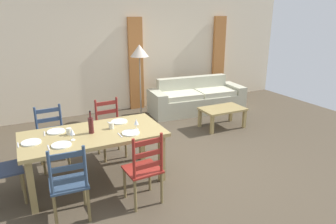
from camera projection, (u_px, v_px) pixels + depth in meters
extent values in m
cube|color=#4A3E2F|center=(177.00, 167.00, 4.88)|extent=(9.60, 9.60, 0.02)
cube|color=beige|center=(112.00, 55.00, 7.27)|extent=(9.60, 0.16, 2.70)
cube|color=#B56E36|center=(136.00, 64.00, 7.45)|extent=(0.35, 0.08, 2.20)
cube|color=#B56E36|center=(218.00, 58.00, 8.46)|extent=(0.35, 0.08, 2.20)
cube|color=#A08952|center=(93.00, 134.00, 4.22)|extent=(1.90, 0.96, 0.05)
cube|color=#A08952|center=(32.00, 187.00, 3.65)|extent=(0.08, 0.08, 0.70)
cube|color=#A08952|center=(162.00, 158.00, 4.37)|extent=(0.08, 0.08, 0.70)
cube|color=#A08952|center=(28.00, 160.00, 4.30)|extent=(0.08, 0.08, 0.70)
cube|color=#A08952|center=(142.00, 139.00, 5.01)|extent=(0.08, 0.08, 0.70)
cube|color=#30455E|center=(69.00, 184.00, 3.54)|extent=(0.44, 0.42, 0.03)
cylinder|color=olive|center=(53.00, 197.00, 3.69)|extent=(0.04, 0.04, 0.43)
cylinder|color=olive|center=(84.00, 190.00, 3.83)|extent=(0.04, 0.04, 0.43)
cylinder|color=olive|center=(55.00, 213.00, 3.40)|extent=(0.04, 0.04, 0.43)
cylinder|color=olive|center=(89.00, 205.00, 3.53)|extent=(0.04, 0.04, 0.43)
cylinder|color=#30455E|center=(50.00, 173.00, 3.24)|extent=(0.04, 0.04, 0.50)
cylinder|color=#30455E|center=(85.00, 167.00, 3.38)|extent=(0.04, 0.04, 0.50)
cube|color=#30455E|center=(69.00, 180.00, 3.35)|extent=(0.38, 0.05, 0.06)
cube|color=#30455E|center=(68.00, 168.00, 3.30)|extent=(0.38, 0.05, 0.06)
cube|color=#30455E|center=(66.00, 155.00, 3.26)|extent=(0.38, 0.05, 0.06)
cube|color=maroon|center=(142.00, 169.00, 3.86)|extent=(0.44, 0.42, 0.03)
cylinder|color=olive|center=(125.00, 183.00, 3.99)|extent=(0.04, 0.04, 0.43)
cylinder|color=olive|center=(150.00, 176.00, 4.16)|extent=(0.04, 0.04, 0.43)
cylinder|color=olive|center=(135.00, 196.00, 3.71)|extent=(0.04, 0.04, 0.43)
cylinder|color=olive|center=(162.00, 188.00, 3.88)|extent=(0.04, 0.04, 0.43)
cylinder|color=maroon|center=(134.00, 159.00, 3.55)|extent=(0.04, 0.04, 0.50)
cylinder|color=maroon|center=(161.00, 152.00, 3.72)|extent=(0.04, 0.04, 0.50)
cube|color=maroon|center=(148.00, 165.00, 3.68)|extent=(0.38, 0.05, 0.06)
cube|color=maroon|center=(148.00, 154.00, 3.63)|extent=(0.38, 0.05, 0.06)
cube|color=maroon|center=(148.00, 142.00, 3.58)|extent=(0.38, 0.05, 0.06)
cube|color=#304361|center=(53.00, 140.00, 4.72)|extent=(0.44, 0.42, 0.03)
cylinder|color=olive|center=(69.00, 156.00, 4.73)|extent=(0.04, 0.04, 0.43)
cylinder|color=olive|center=(44.00, 161.00, 4.56)|extent=(0.04, 0.04, 0.43)
cylinder|color=olive|center=(64.00, 148.00, 5.01)|extent=(0.04, 0.04, 0.43)
cylinder|color=olive|center=(41.00, 152.00, 4.85)|extent=(0.04, 0.04, 0.43)
cylinder|color=#304361|center=(61.00, 119.00, 4.86)|extent=(0.04, 0.04, 0.50)
cylinder|color=#304361|center=(36.00, 123.00, 4.69)|extent=(0.04, 0.04, 0.50)
cube|color=#304361|center=(50.00, 129.00, 4.82)|extent=(0.38, 0.04, 0.06)
cube|color=#304361|center=(49.00, 120.00, 4.77)|extent=(0.38, 0.04, 0.06)
cube|color=#304361|center=(47.00, 111.00, 4.72)|extent=(0.38, 0.04, 0.06)
cube|color=maroon|center=(111.00, 131.00, 5.09)|extent=(0.44, 0.42, 0.03)
cylinder|color=olive|center=(126.00, 145.00, 5.10)|extent=(0.04, 0.04, 0.43)
cylinder|color=olive|center=(105.00, 150.00, 4.94)|extent=(0.04, 0.04, 0.43)
cylinder|color=olive|center=(118.00, 138.00, 5.39)|extent=(0.04, 0.04, 0.43)
cylinder|color=olive|center=(98.00, 142.00, 5.22)|extent=(0.04, 0.04, 0.43)
cylinder|color=maroon|center=(117.00, 111.00, 5.23)|extent=(0.04, 0.04, 0.50)
cylinder|color=maroon|center=(96.00, 115.00, 5.07)|extent=(0.04, 0.04, 0.50)
cube|color=maroon|center=(107.00, 120.00, 5.19)|extent=(0.38, 0.04, 0.06)
cube|color=maroon|center=(107.00, 112.00, 5.14)|extent=(0.38, 0.04, 0.06)
cube|color=maroon|center=(106.00, 103.00, 5.10)|extent=(0.38, 0.04, 0.06)
cube|color=#303D59|center=(5.00, 169.00, 3.86)|extent=(0.43, 0.45, 0.03)
cylinder|color=olive|center=(21.00, 176.00, 4.16)|extent=(0.04, 0.04, 0.43)
cylinder|color=olive|center=(24.00, 189.00, 3.86)|extent=(0.04, 0.04, 0.43)
cylinder|color=white|center=(61.00, 145.00, 3.80)|extent=(0.24, 0.24, 0.02)
cube|color=silver|center=(49.00, 148.00, 3.74)|extent=(0.02, 0.17, 0.01)
cylinder|color=white|center=(131.00, 133.00, 4.18)|extent=(0.24, 0.24, 0.02)
cube|color=silver|center=(120.00, 135.00, 4.12)|extent=(0.02, 0.17, 0.01)
cylinder|color=white|center=(56.00, 131.00, 4.23)|extent=(0.24, 0.24, 0.02)
cube|color=silver|center=(45.00, 134.00, 4.17)|extent=(0.03, 0.17, 0.01)
cylinder|color=white|center=(119.00, 122.00, 4.61)|extent=(0.24, 0.24, 0.02)
cube|color=silver|center=(110.00, 123.00, 4.55)|extent=(0.02, 0.17, 0.01)
cylinder|color=white|center=(31.00, 142.00, 3.88)|extent=(0.24, 0.24, 0.02)
cube|color=silver|center=(18.00, 145.00, 3.82)|extent=(0.02, 0.17, 0.01)
cylinder|color=#471919|center=(91.00, 125.00, 4.17)|extent=(0.07, 0.07, 0.22)
cylinder|color=#471919|center=(90.00, 115.00, 4.12)|extent=(0.02, 0.02, 0.08)
cylinder|color=black|center=(90.00, 111.00, 4.11)|extent=(0.03, 0.03, 0.02)
cylinder|color=white|center=(73.00, 140.00, 3.97)|extent=(0.06, 0.06, 0.01)
cylinder|color=white|center=(73.00, 137.00, 3.96)|extent=(0.01, 0.01, 0.07)
cone|color=white|center=(72.00, 132.00, 3.93)|extent=(0.06, 0.06, 0.08)
cylinder|color=white|center=(137.00, 129.00, 4.32)|extent=(0.06, 0.06, 0.01)
cylinder|color=white|center=(136.00, 127.00, 4.31)|extent=(0.01, 0.01, 0.07)
cone|color=white|center=(136.00, 122.00, 4.28)|extent=(0.06, 0.06, 0.08)
cylinder|color=silver|center=(111.00, 126.00, 4.34)|extent=(0.07, 0.07, 0.09)
cylinder|color=silver|center=(69.00, 131.00, 4.14)|extent=(0.07, 0.07, 0.09)
cube|color=beige|center=(197.00, 103.00, 7.47)|extent=(1.86, 0.94, 0.40)
cube|color=beige|center=(192.00, 93.00, 7.67)|extent=(1.81, 0.34, 0.80)
cube|color=beige|center=(233.00, 96.00, 7.80)|extent=(0.30, 0.82, 0.58)
cube|color=beige|center=(157.00, 104.00, 7.08)|extent=(0.30, 0.82, 0.58)
cube|color=beige|center=(215.00, 92.00, 7.50)|extent=(0.91, 0.71, 0.12)
cube|color=beige|center=(181.00, 95.00, 7.19)|extent=(0.91, 0.71, 0.12)
cube|color=#A08952|center=(222.00, 109.00, 6.39)|extent=(0.90, 0.56, 0.04)
cube|color=#A08952|center=(212.00, 125.00, 6.09)|extent=(0.06, 0.06, 0.38)
cube|color=#A08952|center=(244.00, 119.00, 6.43)|extent=(0.06, 0.06, 0.38)
cube|color=#A08952|center=(200.00, 118.00, 6.48)|extent=(0.06, 0.06, 0.38)
cube|color=#A08952|center=(231.00, 113.00, 6.82)|extent=(0.06, 0.06, 0.38)
cylinder|color=#332D28|center=(141.00, 116.00, 7.17)|extent=(0.28, 0.28, 0.03)
cylinder|color=gray|center=(140.00, 87.00, 6.96)|extent=(0.03, 0.03, 1.35)
cone|color=beige|center=(139.00, 51.00, 6.71)|extent=(0.40, 0.40, 0.26)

